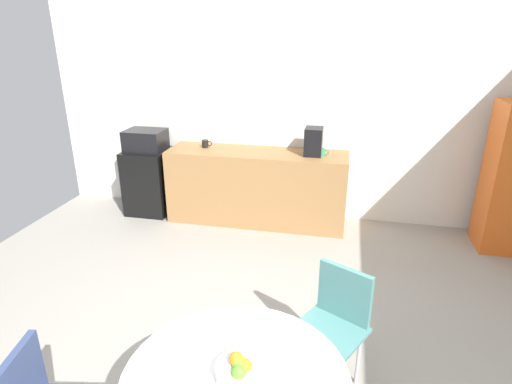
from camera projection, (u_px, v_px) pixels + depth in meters
The scene contains 10 objects.
ground_plane at pixel (215, 384), 2.87m from camera, with size 6.00×6.00×0.00m, color #9E998E.
wall_back at pixel (285, 114), 5.13m from camera, with size 6.00×0.10×2.60m, color white.
counter_block at pixel (257, 187), 5.17m from camera, with size 2.17×0.60×0.90m, color #9E7042.
mini_fridge at pixel (150, 181), 5.47m from camera, with size 0.54×0.54×0.83m, color black.
microwave at pixel (146, 140), 5.27m from camera, with size 0.48×0.38×0.26m, color black.
chair_teal at pixel (336, 315), 2.75m from camera, with size 0.57×0.57×0.83m.
fruit_bowl at pixel (242, 370), 1.96m from camera, with size 0.25×0.25×0.13m.
mug_white at pixel (205, 144), 5.17m from camera, with size 0.13×0.08×0.09m.
mug_green at pixel (322, 152), 4.81m from camera, with size 0.13×0.08×0.09m.
coffee_maker at pixel (314, 142), 4.82m from camera, with size 0.20×0.24×0.32m, color black.
Camera 1 is at (0.74, -2.09, 2.27)m, focal length 29.43 mm.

